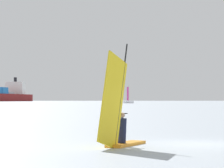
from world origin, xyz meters
TOP-DOWN VIEW (x-y plane):
  - ground_plane at (0.00, 0.00)m, footprint 4000.00×4000.00m
  - windsurfer at (-3.53, 0.08)m, footprint 2.92×2.68m
  - distant_headland at (488.66, 1381.85)m, footprint 1047.26×475.37m
  - small_sailboat at (91.96, 229.72)m, footprint 8.12×7.77m

SIDE VIEW (x-z plane):
  - ground_plane at x=0.00m, z-range 0.00..0.00m
  - small_sailboat at x=91.96m, z-range -4.07..5.86m
  - windsurfer at x=-3.53m, z-range -1.06..3.14m
  - distant_headland at x=488.66m, z-range 0.00..30.09m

